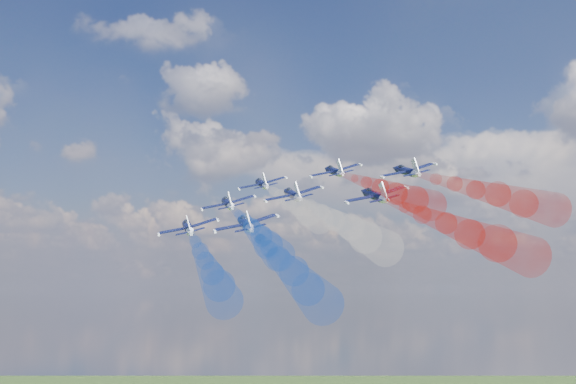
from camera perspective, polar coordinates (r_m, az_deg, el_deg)
The scene contains 16 objects.
jet_lead at distance 156.07m, azimuth -2.08°, elevation 0.64°, with size 10.98×13.73×3.66m, color black, non-canonical shape.
trail_lead at distance 129.89m, azimuth 0.12°, elevation -0.73°, with size 4.58×41.80×4.58m, color white, non-canonical shape.
jet_inner_left at distance 140.48m, azimuth -4.77°, elevation -0.91°, with size 10.98×13.73×3.66m, color black, non-canonical shape.
trail_inner_left at distance 114.18m, azimuth -2.89°, elevation -2.83°, with size 4.58×41.80×4.58m, color blue, non-canonical shape.
jet_inner_right at distance 145.96m, azimuth 3.69°, elevation 1.64°, with size 10.98×13.73×3.66m, color black, non-canonical shape.
trail_inner_right at distance 120.50m, azimuth 7.31°, elevation 0.36°, with size 4.58×41.80×4.58m, color red, non-canonical shape.
jet_outer_left at distance 128.76m, azimuth -7.90°, elevation -2.79°, with size 10.98×13.73×3.66m, color black, non-canonical shape.
trail_outer_left at distance 102.45m, azimuth -6.60°, elevation -5.43°, with size 4.58×41.80×4.58m, color blue, non-canonical shape.
jet_center_third at distance 129.48m, azimuth 0.38°, elevation -0.22°, with size 10.98×13.73×3.66m, color black, non-canonical shape.
trail_center_third at distance 103.69m, azimuth 3.75°, elevation -2.17°, with size 4.58×41.80×4.58m, color white, non-canonical shape.
jet_outer_right at distance 135.66m, azimuth 9.36°, elevation 1.62°, with size 10.98×13.73×3.66m, color black, non-canonical shape.
trail_outer_right at distance 111.30m, azimuth 14.56°, elevation 0.22°, with size 4.58×41.80×4.58m, color red, non-canonical shape.
jet_rear_left at distance 118.58m, azimuth -3.37°, elevation -2.53°, with size 10.98×13.73×3.66m, color black, non-canonical shape.
trail_rear_left at distance 92.59m, azimuth -0.64°, elevation -5.36°, with size 4.58×41.80×4.58m, color blue, non-canonical shape.
jet_rear_right at distance 120.51m, azimuth 6.87°, elevation -0.29°, with size 10.98×13.73×3.66m, color black, non-canonical shape.
trail_rear_right at distance 95.84m, azimuth 12.27°, elevation -2.40°, with size 4.58×41.80×4.58m, color red, non-canonical shape.
Camera 1 is at (106.78, -86.81, 118.26)m, focal length 45.01 mm.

